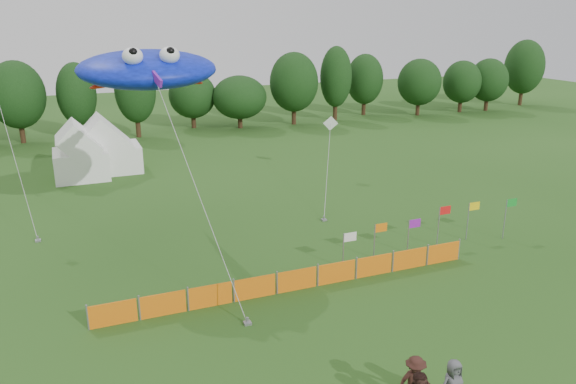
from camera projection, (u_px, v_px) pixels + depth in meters
name	position (u px, v px, depth m)	size (l,w,h in m)	color
treeline	(160.00, 93.00, 57.54)	(104.57, 8.78, 8.36)	#382314
tent_left	(80.00, 155.00, 42.31)	(3.95, 3.95, 3.48)	white
tent_right	(109.00, 150.00, 44.15)	(4.81, 3.85, 3.39)	white
barrier_fence	(297.00, 280.00, 25.30)	(17.90, 0.06, 1.00)	orange
flag_row	(431.00, 225.00, 29.45)	(10.73, 0.71, 2.30)	gray
spectator_c	(415.00, 382.00, 17.61)	(1.18, 0.68, 1.83)	#331A14
stingray_kite	(147.00, 69.00, 27.12)	(6.81, 17.50, 10.63)	#1128F2
small_kite_white	(329.00, 148.00, 39.70)	(5.41, 9.14, 4.67)	white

